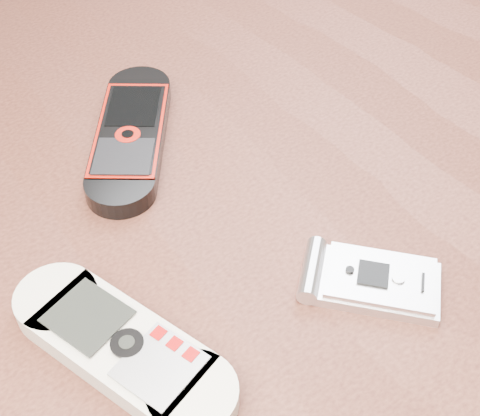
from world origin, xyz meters
The scene contains 4 objects.
table centered at (0.00, 0.00, 0.64)m, with size 1.20×0.80×0.75m.
nokia_white centered at (-0.12, -0.05, 0.76)m, with size 0.05×0.16×0.02m, color beige.
nokia_black_red centered at (-0.02, 0.12, 0.76)m, with size 0.05×0.17×0.02m, color black.
motorola_razr centered at (0.04, -0.10, 0.76)m, with size 0.05×0.09×0.01m, color silver.
Camera 1 is at (-0.19, -0.26, 1.10)m, focal length 50.00 mm.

